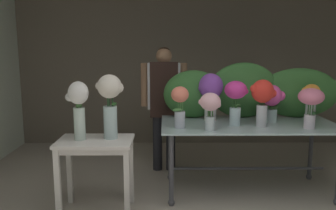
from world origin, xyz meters
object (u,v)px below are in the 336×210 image
at_px(display_table_glass, 248,134).
at_px(florist, 164,96).
at_px(vase_cream_lisianthus_tall, 110,100).
at_px(vase_violet_snapdragons, 211,91).
at_px(side_table_white, 96,151).
at_px(vase_fuchsia_stock, 272,100).
at_px(vase_sunset_anemones, 311,100).
at_px(vase_coral_peonies, 180,104).
at_px(vase_rosy_tulips, 311,101).
at_px(vase_white_roses_tall, 79,105).
at_px(vase_blush_carnations, 210,106).
at_px(vase_magenta_dahlias, 236,97).
at_px(vase_scarlet_freesia, 262,97).

relative_size(display_table_glass, florist, 1.19).
bearing_deg(vase_cream_lisianthus_tall, vase_violet_snapdragons, 29.15).
relative_size(display_table_glass, side_table_white, 2.61).
height_order(vase_fuchsia_stock, vase_cream_lisianthus_tall, vase_cream_lisianthus_tall).
relative_size(vase_sunset_anemones, vase_coral_peonies, 0.99).
xyz_separation_m(display_table_glass, side_table_white, (-1.59, -0.47, -0.05)).
height_order(vase_rosy_tulips, vase_white_roses_tall, vase_white_roses_tall).
bearing_deg(florist, vase_coral_peonies, -79.54).
relative_size(side_table_white, vase_cream_lisianthus_tall, 1.18).
xyz_separation_m(vase_sunset_anemones, vase_blush_carnations, (-1.16, -0.38, -0.00)).
bearing_deg(vase_white_roses_tall, vase_cream_lisianthus_tall, 9.47).
bearing_deg(side_table_white, vase_blush_carnations, 7.57).
height_order(vase_magenta_dahlias, vase_blush_carnations, vase_magenta_dahlias).
relative_size(vase_violet_snapdragons, vase_cream_lisianthus_tall, 0.86).
xyz_separation_m(vase_coral_peonies, vase_fuchsia_stock, (1.03, 0.27, -0.00)).
xyz_separation_m(florist, vase_cream_lisianthus_tall, (-0.51, -1.13, 0.12)).
relative_size(vase_coral_peonies, vase_cream_lisianthus_tall, 0.69).
xyz_separation_m(vase_fuchsia_stock, vase_cream_lisianthus_tall, (-1.71, -0.49, 0.07)).
xyz_separation_m(side_table_white, florist, (0.66, 1.18, 0.37)).
distance_m(vase_blush_carnations, vase_cream_lisianthus_tall, 0.98).
relative_size(vase_rosy_tulips, vase_coral_peonies, 0.97).
xyz_separation_m(vase_violet_snapdragons, vase_fuchsia_stock, (0.66, -0.09, -0.09)).
height_order(florist, vase_white_roses_tall, florist).
bearing_deg(vase_rosy_tulips, side_table_white, -173.91).
xyz_separation_m(vase_violet_snapdragons, vase_coral_peonies, (-0.36, -0.36, -0.09)).
height_order(vase_violet_snapdragons, vase_blush_carnations, vase_violet_snapdragons).
bearing_deg(vase_scarlet_freesia, vase_violet_snapdragons, 147.51).
xyz_separation_m(side_table_white, vase_violet_snapdragons, (1.19, 0.63, 0.50)).
bearing_deg(vase_scarlet_freesia, vase_cream_lisianthus_tall, -170.23).
height_order(vase_magenta_dahlias, vase_scarlet_freesia, vase_scarlet_freesia).
bearing_deg(vase_blush_carnations, vase_scarlet_freesia, 16.33).
relative_size(vase_scarlet_freesia, vase_white_roses_tall, 0.89).
xyz_separation_m(vase_sunset_anemones, vase_scarlet_freesia, (-0.59, -0.21, 0.06)).
xyz_separation_m(side_table_white, vase_fuchsia_stock, (1.85, 0.54, 0.41)).
distance_m(vase_sunset_anemones, vase_white_roses_tall, 2.48).
bearing_deg(vase_magenta_dahlias, vase_sunset_anemones, 9.44).
xyz_separation_m(vase_violet_snapdragons, vase_blush_carnations, (-0.07, -0.48, -0.09)).
bearing_deg(vase_rosy_tulips, vase_scarlet_freesia, 170.01).
xyz_separation_m(vase_rosy_tulips, vase_sunset_anemones, (0.12, 0.30, -0.03)).
bearing_deg(vase_violet_snapdragons, vase_sunset_anemones, -5.40).
height_order(side_table_white, vase_cream_lisianthus_tall, vase_cream_lisianthus_tall).
distance_m(display_table_glass, vase_scarlet_freesia, 0.47).
bearing_deg(vase_violet_snapdragons, florist, 133.82).
relative_size(florist, vase_scarlet_freesia, 3.23).
distance_m(display_table_glass, vase_violet_snapdragons, 0.63).
xyz_separation_m(vase_violet_snapdragons, vase_cream_lisianthus_tall, (-1.04, -0.58, -0.02)).
distance_m(vase_magenta_dahlias, vase_cream_lisianthus_tall, 1.32).
distance_m(side_table_white, vase_scarlet_freesia, 1.78).
bearing_deg(vase_blush_carnations, vase_magenta_dahlias, 38.26).
xyz_separation_m(vase_rosy_tulips, vase_white_roses_tall, (-2.31, -0.23, 0.00)).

